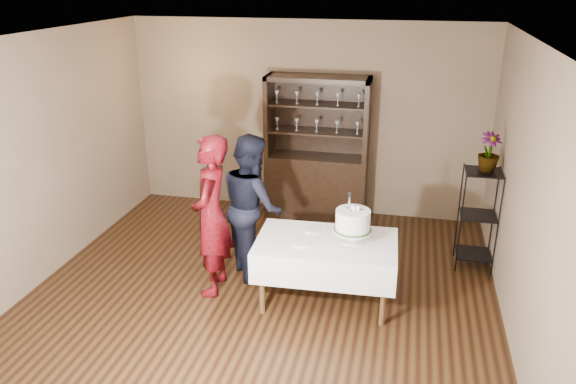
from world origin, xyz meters
The scene contains 14 objects.
floor centered at (0.00, 0.00, 0.00)m, with size 5.00×5.00×0.00m, color black.
ceiling centered at (0.00, 0.00, 2.70)m, with size 5.00×5.00×0.00m, color white.
back_wall centered at (0.00, 2.50, 1.35)m, with size 5.00×0.02×2.70m, color brown.
wall_left centered at (-2.50, 0.00, 1.35)m, with size 0.02×5.00×2.70m, color brown.
wall_right centered at (2.50, 0.00, 1.35)m, with size 0.02×5.00×2.70m, color brown.
china_hutch centered at (0.20, 2.25, 0.66)m, with size 1.40×0.48×2.00m.
plant_etagere centered at (2.28, 1.20, 0.65)m, with size 0.42×0.42×1.20m.
cake_table centered at (0.69, 0.03, 0.54)m, with size 1.47×0.94×0.71m.
woman centered at (-0.54, 0.02, 0.88)m, with size 0.64×0.42×1.76m, color #360408.
man centered at (-0.24, 0.51, 0.82)m, with size 0.80×0.62×1.65m, color black.
cake centered at (0.95, 0.07, 0.93)m, with size 0.42×0.42×0.54m.
plate_near centered at (0.46, -0.11, 0.72)m, with size 0.18×0.18×0.01m, color white.
plate_far centered at (0.50, 0.24, 0.72)m, with size 0.18×0.18×0.01m, color white.
potted_plant centered at (2.31, 1.24, 1.40)m, with size 0.24×0.24×0.43m, color #3C602E.
Camera 1 is at (1.43, -5.08, 3.26)m, focal length 35.00 mm.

